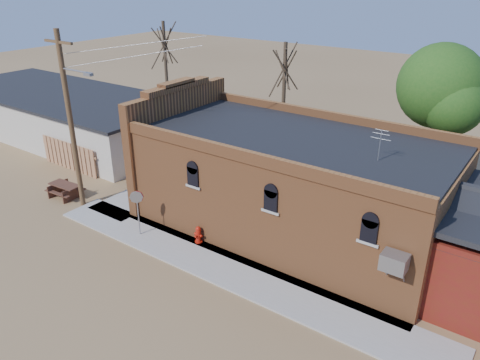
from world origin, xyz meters
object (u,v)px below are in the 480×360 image
Objects in this scene: trash_barrel at (148,197)px; brick_bar at (286,182)px; fire_hydrant at (198,234)px; utility_pole at (71,118)px; stop_sign at (137,201)px; picnic_table at (65,189)px.

brick_bar is at bearing 18.32° from trash_barrel.
fire_hydrant is 4.83m from trash_barrel.
utility_pole reaches higher than stop_sign.
stop_sign is (-5.02, -4.75, -0.54)m from brick_bar.
fire_hydrant is 9.09m from picnic_table.
stop_sign is at bearing -51.89° from trash_barrel.
utility_pole is 5.63m from stop_sign.
brick_bar reaches higher than picnic_table.
trash_barrel is 4.85m from picnic_table.
trash_barrel is (2.84, 2.00, -4.32)m from utility_pole.
fire_hydrant is at bearing 4.56° from utility_pole.
stop_sign is 3.01× the size of trash_barrel.
picnic_table is (-9.07, -0.52, 0.01)m from fire_hydrant.
fire_hydrant is at bearing 0.10° from stop_sign.
fire_hydrant is (-2.32, -3.70, -1.86)m from brick_bar.
stop_sign is at bearing -136.59° from brick_bar.
brick_bar reaches higher than trash_barrel.
trash_barrel is at bearing 172.86° from fire_hydrant.
utility_pole is (-9.79, -4.29, 2.43)m from brick_bar.
picnic_table is at bearing -156.61° from trash_barrel.
trash_barrel is (-1.92, 2.45, -1.35)m from stop_sign.
fire_hydrant is (7.47, 0.60, -4.29)m from utility_pole.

